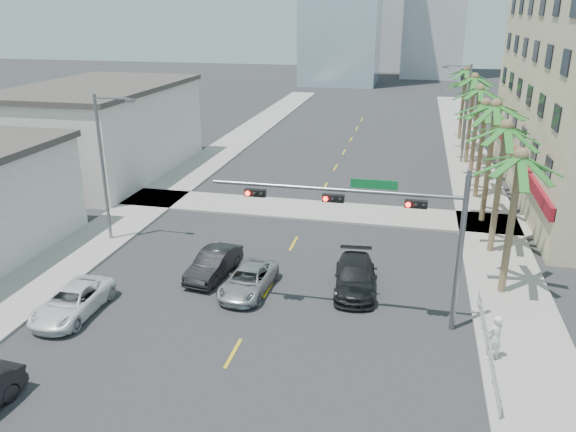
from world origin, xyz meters
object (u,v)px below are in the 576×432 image
object	(u,v)px
traffic_signal_mast	(386,219)
car_lane_center	(248,280)
pedestrian	(494,338)
car_lane_right	(355,277)
car_lane_left	(214,264)
car_parked_far	(72,302)

from	to	relation	value
traffic_signal_mast	car_lane_center	world-z (taller)	traffic_signal_mast
pedestrian	car_lane_right	bearing A→B (deg)	-71.35
car_lane_left	pedestrian	size ratio (longest dim) A/B	2.21
traffic_signal_mast	car_parked_far	size ratio (longest dim) A/B	2.33
traffic_signal_mast	car_lane_right	xyz separation A→B (m)	(-1.47, 2.87, -4.34)
traffic_signal_mast	car_lane_center	size ratio (longest dim) A/B	2.46
traffic_signal_mast	car_lane_right	world-z (taller)	traffic_signal_mast
car_lane_left	car_lane_right	xyz separation A→B (m)	(7.56, 0.10, 0.00)
car_parked_far	pedestrian	xyz separation A→B (m)	(18.80, 0.36, 0.47)
car_lane_left	pedestrian	bearing A→B (deg)	-12.54
traffic_signal_mast	car_lane_left	xyz separation A→B (m)	(-9.03, 2.76, -4.34)
car_lane_left	car_lane_center	size ratio (longest dim) A/B	0.96
car_lane_right	traffic_signal_mast	bearing A→B (deg)	-68.40
car_lane_center	pedestrian	size ratio (longest dim) A/B	2.29
car_parked_far	car_lane_right	size ratio (longest dim) A/B	0.96
car_lane_left	traffic_signal_mast	bearing A→B (deg)	-9.73
car_lane_center	pedestrian	bearing A→B (deg)	-13.87
traffic_signal_mast	pedestrian	world-z (taller)	traffic_signal_mast
car_parked_far	car_lane_center	xyz separation A→B (m)	(7.39, 4.00, -0.03)
car_parked_far	car_lane_left	bearing A→B (deg)	46.11
car_parked_far	car_lane_left	size ratio (longest dim) A/B	1.09
car_lane_left	car_lane_center	bearing A→B (deg)	-22.21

